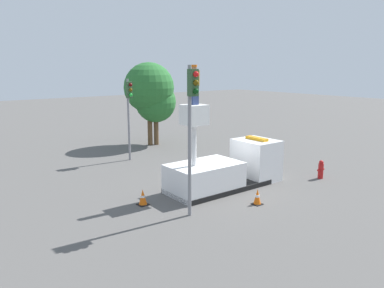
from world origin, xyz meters
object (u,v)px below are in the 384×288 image
Objects in this scene: bucket_truck at (226,169)px; tree_right_bg at (156,102)px; worker at (194,85)px; traffic_cone_curbside at (257,197)px; fire_hydrant at (321,170)px; tree_left_bg at (149,88)px; traffic_light_across at (129,103)px; traffic_light_pole at (192,112)px; traffic_cone_rear at (143,197)px.

tree_right_bg is at bearing 75.72° from bucket_truck.
traffic_cone_curbside is (1.44, -2.64, -4.77)m from worker.
fire_hydrant is 13.47m from tree_right_bg.
bucket_truck is 0.99× the size of tree_left_bg.
traffic_light_across reaches higher than tree_right_bg.
traffic_cone_curbside is (3.08, -0.67, -3.86)m from traffic_light_pole.
tree_right_bg is at bearing 63.53° from traffic_light_pole.
traffic_light_pole reaches higher than traffic_cone_curbside.
bucket_truck is 1.20× the size of traffic_light_across.
fire_hydrant is at bearing -16.10° from worker.
worker is 2.50× the size of traffic_cone_rear.
worker is at bearing -113.65° from tree_right_bg.
worker is at bearing 118.59° from traffic_cone_curbside.
traffic_cone_rear is at bearing 111.45° from traffic_light_pole.
worker is at bearing 50.28° from traffic_light_pole.
fire_hydrant is at bearing -22.03° from bucket_truck.
traffic_light_pole reaches higher than traffic_cone_rear.
worker reaches higher than traffic_cone_rear.
traffic_light_pole is 9.42m from fire_hydrant.
tree_left_bg reaches higher than traffic_cone_rear.
fire_hydrant is at bearing -0.34° from traffic_light_pole.
bucket_truck is at bearing -81.43° from traffic_light_across.
tree_right_bg is at bearing 99.68° from fire_hydrant.
worker is 2.72m from traffic_light_pole.
worker reaches higher than traffic_light_pole.
worker is 0.34× the size of traffic_light_across.
traffic_light_across is 10.90m from traffic_cone_curbside.
traffic_light_across is at bearing -135.76° from tree_left_bg.
bucket_truck is at bearing 0.00° from worker.
traffic_light_across is 5.14× the size of fire_hydrant.
tree_right_bg is (4.81, 10.97, -1.84)m from worker.
tree_left_bg reaches higher than traffic_light_across.
traffic_light_pole is 8.51× the size of traffic_cone_rear.
fire_hydrant is (8.66, -0.05, -3.70)m from traffic_light_pole.
traffic_light_across is at bearing 75.60° from traffic_light_pole.
tree_right_bg is (7.35, 10.64, 2.93)m from traffic_cone_rear.
tree_left_bg reaches higher than tree_right_bg.
traffic_cone_rear is 13.42m from tree_left_bg.
traffic_cone_curbside is 14.33m from tree_right_bg.
bucket_truck is 8.88× the size of traffic_cone_curbside.
fire_hydrant is 1.44× the size of traffic_cone_curbside.
traffic_light_across is 0.82× the size of tree_left_bg.
traffic_light_pole is at bearing -129.72° from worker.
traffic_light_pole is at bearing 167.73° from traffic_cone_curbside.
traffic_cone_curbside is at bearing -101.92° from tree_left_bg.
fire_hydrant reaches higher than traffic_cone_rear.
fire_hydrant is 0.16× the size of tree_left_bg.
traffic_light_pole reaches higher than traffic_light_across.
traffic_light_pole is at bearing 179.66° from fire_hydrant.
traffic_light_pole reaches higher than fire_hydrant.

